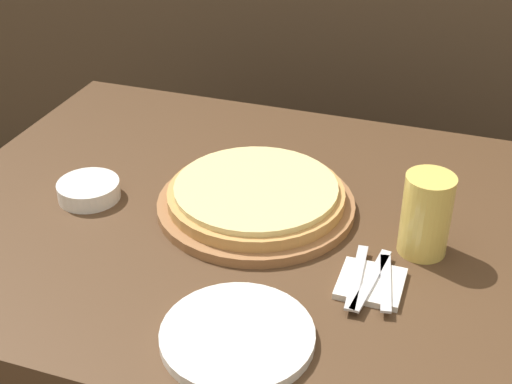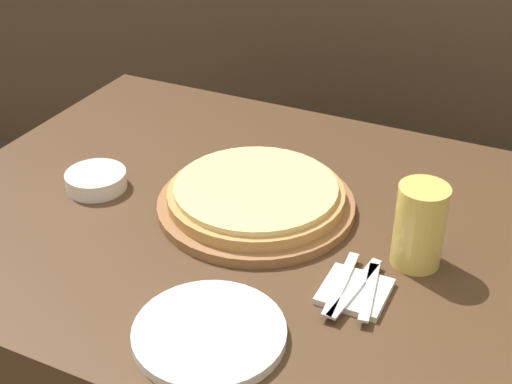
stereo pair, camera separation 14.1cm
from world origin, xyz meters
name	(u,v)px [view 1 (the left image)]	position (x,y,z in m)	size (l,w,h in m)	color
dining_table	(276,354)	(0.00, 0.00, 0.36)	(1.40, 1.00, 0.72)	#4C331E
pizza_on_board	(256,198)	(-0.06, 0.02, 0.75)	(0.40, 0.40, 0.06)	#99663D
beer_glass	(427,212)	(0.28, -0.01, 0.81)	(0.09, 0.09, 0.16)	#E5C65B
dinner_plate	(237,336)	(0.04, -0.34, 0.73)	(0.24, 0.24, 0.02)	white
side_bowl	(89,190)	(-0.39, -0.05, 0.74)	(0.13, 0.13, 0.04)	white
napkin_stack	(371,283)	(0.21, -0.14, 0.73)	(0.11, 0.11, 0.01)	white
fork	(357,277)	(0.19, -0.14, 0.74)	(0.03, 0.18, 0.00)	silver
dinner_knife	(371,280)	(0.21, -0.14, 0.74)	(0.04, 0.18, 0.00)	silver
spoon	(386,283)	(0.24, -0.14, 0.74)	(0.05, 0.15, 0.00)	silver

